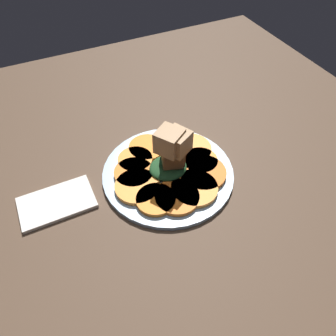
# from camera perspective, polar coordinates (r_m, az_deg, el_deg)

# --- Properties ---
(table_slab) EXTENTS (1.20, 1.20, 0.02)m
(table_slab) POSITION_cam_1_polar(r_m,az_deg,el_deg) (0.70, 0.00, -1.70)
(table_slab) COLOR #4C3828
(table_slab) RESTS_ON ground
(plate) EXTENTS (0.28, 0.28, 0.01)m
(plate) POSITION_cam_1_polar(r_m,az_deg,el_deg) (0.69, 0.00, -0.88)
(plate) COLOR #99B7D1
(plate) RESTS_ON table_slab
(carrot_slice_0) EXTENTS (0.10, 0.10, 0.01)m
(carrot_slice_0) POSITION_cam_1_polar(r_m,az_deg,el_deg) (0.73, 3.71, 3.29)
(carrot_slice_0) COLOR #F99438
(carrot_slice_0) RESTS_ON plate
(carrot_slice_1) EXTENTS (0.09, 0.09, 0.01)m
(carrot_slice_1) POSITION_cam_1_polar(r_m,az_deg,el_deg) (0.74, 0.75, 4.33)
(carrot_slice_1) COLOR orange
(carrot_slice_1) RESTS_ON plate
(carrot_slice_2) EXTENTS (0.08, 0.08, 0.01)m
(carrot_slice_2) POSITION_cam_1_polar(r_m,az_deg,el_deg) (0.73, -3.69, 3.56)
(carrot_slice_2) COLOR orange
(carrot_slice_2) RESTS_ON plate
(carrot_slice_3) EXTENTS (0.07, 0.07, 0.01)m
(carrot_slice_3) POSITION_cam_1_polar(r_m,az_deg,el_deg) (0.71, -5.73, 1.44)
(carrot_slice_3) COLOR orange
(carrot_slice_3) RESTS_ON plate
(carrot_slice_4) EXTENTS (0.08, 0.08, 0.01)m
(carrot_slice_4) POSITION_cam_1_polar(r_m,az_deg,el_deg) (0.68, -5.99, -0.81)
(carrot_slice_4) COLOR orange
(carrot_slice_4) RESTS_ON plate
(carrot_slice_5) EXTENTS (0.09, 0.09, 0.01)m
(carrot_slice_5) POSITION_cam_1_polar(r_m,az_deg,el_deg) (0.66, -5.36, -3.20)
(carrot_slice_5) COLOR orange
(carrot_slice_5) RESTS_ON plate
(carrot_slice_6) EXTENTS (0.08, 0.08, 0.01)m
(carrot_slice_6) POSITION_cam_1_polar(r_m,az_deg,el_deg) (0.63, -2.14, -5.49)
(carrot_slice_6) COLOR orange
(carrot_slice_6) RESTS_ON plate
(carrot_slice_7) EXTENTS (0.09, 0.09, 0.01)m
(carrot_slice_7) POSITION_cam_1_polar(r_m,az_deg,el_deg) (0.64, 1.59, -5.05)
(carrot_slice_7) COLOR orange
(carrot_slice_7) RESTS_ON plate
(carrot_slice_8) EXTENTS (0.09, 0.09, 0.01)m
(carrot_slice_8) POSITION_cam_1_polar(r_m,az_deg,el_deg) (0.65, 4.61, -3.51)
(carrot_slice_8) COLOR #F99539
(carrot_slice_8) RESTS_ON plate
(carrot_slice_9) EXTENTS (0.10, 0.10, 0.01)m
(carrot_slice_9) POSITION_cam_1_polar(r_m,az_deg,el_deg) (0.68, 6.04, -0.81)
(carrot_slice_9) COLOR orange
(carrot_slice_9) RESTS_ON plate
(carrot_slice_10) EXTENTS (0.08, 0.08, 0.01)m
(carrot_slice_10) POSITION_cam_1_polar(r_m,az_deg,el_deg) (0.70, 5.62, 1.22)
(carrot_slice_10) COLOR orange
(carrot_slice_10) RESTS_ON plate
(center_pile) EXTENTS (0.08, 0.08, 0.11)m
(center_pile) POSITION_cam_1_polar(r_m,az_deg,el_deg) (0.65, 0.59, 2.61)
(center_pile) COLOR #1E4723
(center_pile) RESTS_ON plate
(fork) EXTENTS (0.17, 0.09, 0.00)m
(fork) POSITION_cam_1_polar(r_m,az_deg,el_deg) (0.72, -1.70, 2.77)
(fork) COLOR #B2B2B7
(fork) RESTS_ON plate
(napkin) EXTENTS (0.14, 0.09, 0.01)m
(napkin) POSITION_cam_1_polar(r_m,az_deg,el_deg) (0.68, -18.80, -5.73)
(napkin) COLOR silver
(napkin) RESTS_ON table_slab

